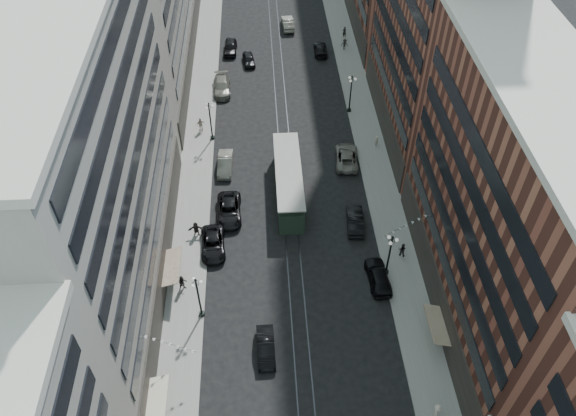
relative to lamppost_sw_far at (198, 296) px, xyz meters
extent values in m
plane|color=black|center=(9.20, 32.00, -3.10)|extent=(220.00, 220.00, 0.00)
cube|color=gray|center=(-1.80, 42.00, -3.02)|extent=(4.00, 180.00, 0.15)
cube|color=gray|center=(20.20, 42.00, -3.02)|extent=(4.00, 180.00, 0.15)
cube|color=#2D2D33|center=(8.50, 42.00, -3.09)|extent=(0.12, 180.00, 0.02)
cube|color=#2D2D33|center=(9.90, 42.00, -3.09)|extent=(0.12, 180.00, 0.02)
cube|color=gray|center=(-7.80, 5.00, 10.90)|extent=(8.00, 36.00, 28.00)
cube|color=brown|center=(26.20, 0.00, 8.90)|extent=(8.00, 30.00, 24.00)
cylinder|color=black|center=(0.00, 0.00, -2.80)|extent=(0.56, 0.56, 0.30)
cylinder|color=black|center=(0.00, 0.00, -0.35)|extent=(0.18, 0.18, 5.20)
sphere|color=black|center=(0.00, 0.00, 2.45)|extent=(0.24, 0.24, 0.24)
sphere|color=white|center=(0.45, 0.00, 2.05)|extent=(0.36, 0.36, 0.36)
sphere|color=white|center=(-0.22, 0.39, 2.05)|extent=(0.36, 0.36, 0.36)
sphere|color=white|center=(-0.22, -0.39, 2.05)|extent=(0.36, 0.36, 0.36)
cylinder|color=black|center=(0.00, 27.00, -2.80)|extent=(0.56, 0.56, 0.30)
cylinder|color=black|center=(0.00, 27.00, -0.35)|extent=(0.18, 0.18, 5.20)
sphere|color=black|center=(0.00, 27.00, 2.45)|extent=(0.24, 0.24, 0.24)
sphere|color=white|center=(0.45, 27.00, 2.05)|extent=(0.36, 0.36, 0.36)
sphere|color=white|center=(-0.22, 27.39, 2.05)|extent=(0.36, 0.36, 0.36)
sphere|color=white|center=(-0.22, 26.61, 2.05)|extent=(0.36, 0.36, 0.36)
cylinder|color=black|center=(18.40, 4.00, -2.80)|extent=(0.56, 0.56, 0.30)
cylinder|color=black|center=(18.40, 4.00, -0.35)|extent=(0.18, 0.18, 5.20)
sphere|color=black|center=(18.40, 4.00, 2.45)|extent=(0.24, 0.24, 0.24)
sphere|color=white|center=(18.85, 4.00, 2.05)|extent=(0.36, 0.36, 0.36)
sphere|color=white|center=(18.18, 4.39, 2.05)|extent=(0.36, 0.36, 0.36)
sphere|color=white|center=(18.18, 3.61, 2.05)|extent=(0.36, 0.36, 0.36)
cylinder|color=black|center=(18.40, 32.00, -2.80)|extent=(0.56, 0.56, 0.30)
cylinder|color=black|center=(18.40, 32.00, -0.35)|extent=(0.18, 0.18, 5.20)
sphere|color=black|center=(18.40, 32.00, 2.45)|extent=(0.24, 0.24, 0.24)
sphere|color=white|center=(18.85, 32.00, 2.05)|extent=(0.36, 0.36, 0.36)
sphere|color=white|center=(18.18, 32.39, 2.05)|extent=(0.36, 0.36, 0.36)
sphere|color=white|center=(18.18, 31.61, 2.05)|extent=(0.36, 0.36, 0.36)
cube|color=#233729|center=(9.20, 16.40, -1.68)|extent=(2.73, 13.09, 2.84)
cube|color=gray|center=(9.20, 16.40, 0.07)|extent=(1.75, 12.00, 0.65)
cube|color=gray|center=(9.20, 16.40, 0.50)|extent=(2.95, 13.31, 0.16)
cylinder|color=black|center=(9.20, 11.49, -2.71)|extent=(2.51, 0.76, 0.76)
cylinder|color=black|center=(9.20, 21.32, -2.71)|extent=(2.51, 0.76, 0.76)
imported|color=black|center=(0.80, 8.35, -2.36)|extent=(2.78, 5.46, 1.48)
imported|color=black|center=(5.99, -4.24, -2.36)|extent=(1.69, 4.52, 1.48)
imported|color=black|center=(-1.95, 3.17, -2.02)|extent=(1.01, 0.77, 1.85)
imported|color=black|center=(2.40, 13.19, -2.30)|extent=(2.75, 5.80, 1.60)
imported|color=#65645A|center=(0.95, 38.00, -2.26)|extent=(2.56, 5.86, 1.68)
imported|color=black|center=(1.97, 48.92, -2.26)|extent=(2.17, 4.98, 1.67)
imported|color=black|center=(16.19, 10.87, -2.30)|extent=(2.11, 4.99, 1.60)
imported|color=slate|center=(16.65, 21.61, -2.30)|extent=(3.20, 5.98, 1.60)
imported|color=black|center=(16.00, 47.77, -2.40)|extent=(2.10, 4.87, 1.40)
imported|color=black|center=(4.83, 45.31, -2.40)|extent=(2.14, 4.27, 1.40)
imported|color=gray|center=(11.40, 56.22, -2.25)|extent=(2.04, 5.21, 1.69)
imported|color=black|center=(-1.06, 10.35, -2.05)|extent=(1.67, 0.54, 1.79)
imported|color=#B6AA96|center=(-1.52, 28.78, -1.98)|extent=(1.24, 0.89, 1.94)
imported|color=black|center=(20.42, 6.26, -2.11)|extent=(0.93, 0.76, 1.67)
imported|color=beige|center=(20.79, 24.35, -2.17)|extent=(0.67, 0.57, 1.55)
imported|color=black|center=(19.83, 48.43, -2.07)|extent=(1.17, 0.59, 1.74)
imported|color=black|center=(17.42, 3.07, -2.24)|extent=(2.32, 5.13, 1.71)
imported|color=slate|center=(1.79, 21.15, -2.29)|extent=(1.89, 4.95, 1.61)
imported|color=black|center=(20.31, 52.32, -2.05)|extent=(0.75, 0.60, 1.79)
imported|color=#C2B3A1|center=(19.81, -11.06, -2.13)|extent=(0.66, 1.12, 1.62)
camera|label=1|loc=(6.47, -30.78, 42.16)|focal=35.00mm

